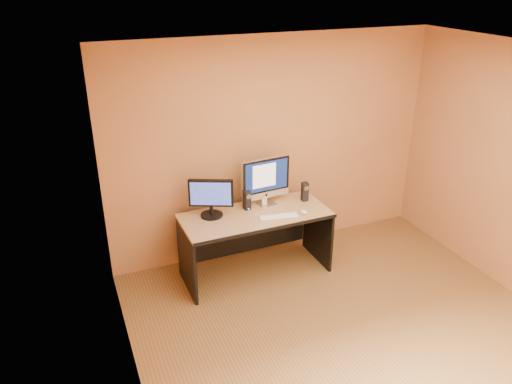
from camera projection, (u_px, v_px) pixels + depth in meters
floor at (358, 342)px, 4.72m from camera, size 4.00×4.00×0.00m
walls at (371, 221)px, 4.18m from camera, size 4.00×4.00×2.60m
ceiling at (388, 63)px, 3.64m from camera, size 4.00×4.00×0.00m
desk at (256, 244)px, 5.64m from camera, size 1.65×0.74×0.76m
imac at (267, 182)px, 5.60m from camera, size 0.60×0.26×0.56m
second_monitor at (211, 198)px, 5.36m from camera, size 0.55×0.42×0.43m
speaker_left at (247, 200)px, 5.55m from camera, size 0.08×0.08×0.23m
speaker_right at (305, 192)px, 5.76m from camera, size 0.07×0.07×0.23m
keyboard at (279, 217)px, 5.41m from camera, size 0.45×0.20×0.02m
mouse at (304, 212)px, 5.50m from camera, size 0.06×0.11×0.04m
cable_a at (267, 199)px, 5.83m from camera, size 0.04×0.22×0.01m
cable_b at (262, 201)px, 5.78m from camera, size 0.09×0.17×0.01m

